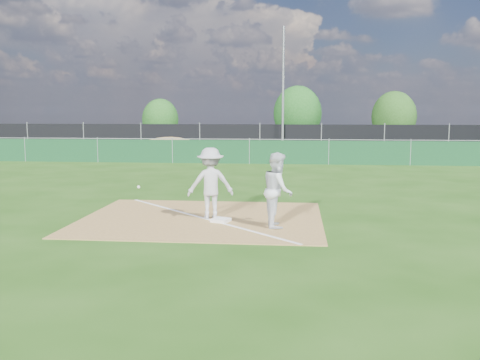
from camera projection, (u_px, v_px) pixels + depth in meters
The scene contains 17 objects.
ground at pixel (239, 176), 22.36m from camera, with size 90.00×90.00×0.00m, color #1F480F.
infield_dirt at pixel (202, 218), 13.49m from camera, with size 6.00×5.00×0.02m, color olive.
foul_line at pixel (202, 218), 13.48m from camera, with size 0.08×7.00×0.01m, color white.
green_fence at pixel (249, 152), 27.22m from camera, with size 44.00×0.05×1.20m, color #0F3A1D.
dirt_mound at pixel (169, 147), 31.18m from camera, with size 3.38×2.60×1.17m, color olive.
black_fence at pixel (260, 138), 35.07m from camera, with size 46.00×0.04×1.80m, color black.
parking_lot at pixel (264, 147), 40.12m from camera, with size 46.00×9.00×0.01m, color black.
light_pole at pixel (283, 90), 34.22m from camera, with size 0.16×0.16×8.00m, color slate.
first_base at pixel (221, 220), 13.03m from camera, with size 0.39×0.39×0.08m, color white.
play_at_first at pixel (210, 183), 13.35m from camera, with size 2.45×0.93×1.78m.
runner at pixel (278, 190), 12.45m from camera, with size 0.85×0.66×1.76m, color silver.
car_left at pixel (159, 136), 39.35m from camera, with size 1.96×4.87×1.66m, color #9DA0A4.
car_mid at pixel (240, 138), 39.24m from camera, with size 1.49×4.28×1.41m, color black.
car_right at pixel (311, 137), 39.45m from camera, with size 2.05×5.04×1.46m, color black.
tree_left at pixel (160, 119), 46.53m from camera, with size 3.13×3.13×3.71m.
tree_mid at pixel (298, 113), 44.61m from camera, with size 4.00×4.00×4.75m.
tree_right at pixel (394, 117), 43.60m from camera, with size 3.60×3.60×4.27m.
Camera 1 is at (2.32, -12.08, 2.72)m, focal length 40.00 mm.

